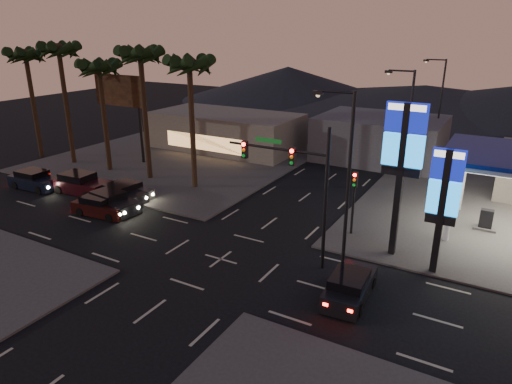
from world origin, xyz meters
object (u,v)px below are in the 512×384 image
Objects in this scene: car_lane_b_front at (130,191)px; car_lane_b_rear at (81,184)px; car_lane_a_front at (111,202)px; pylon_sign_short at (444,193)px; car_lane_a_mid at (101,206)px; suv_station at (350,286)px; pylon_sign_tall at (403,150)px; car_lane_b_mid at (121,194)px; traffic_signal_mast at (296,174)px; car_lane_a_rear at (35,180)px.

car_lane_b_front is 0.78× the size of car_lane_b_rear.
car_lane_b_front is at bearing 107.32° from car_lane_a_front.
pylon_sign_short is at bearing 1.35° from car_lane_b_rear.
car_lane_a_front is 0.83m from car_lane_a_mid.
suv_station is at bearing -9.56° from car_lane_b_rear.
suv_station is at bearing -96.60° from pylon_sign_tall.
car_lane_b_mid is 4.37m from car_lane_b_rear.
car_lane_b_front is 0.93m from car_lane_b_mid.
traffic_signal_mast is at bearing -160.87° from pylon_sign_short.
pylon_sign_tall is 25.48m from car_lane_b_rear.
pylon_sign_tall is 2.02× the size of car_lane_a_mid.
pylon_sign_tall is at bearing 158.20° from pylon_sign_short.
car_lane_a_rear is 1.18× the size of car_lane_b_front.
car_lane_b_rear is at bearing -166.17° from car_lane_b_front.
traffic_signal_mast is 15.70m from car_lane_a_mid.
car_lane_b_front is (8.58, 2.19, -0.11)m from car_lane_a_rear.
car_lane_b_rear is at bearing 170.44° from suv_station.
pylon_sign_tall is 1.29× the size of pylon_sign_short.
car_lane_b_mid is (0.04, -0.93, 0.04)m from car_lane_b_front.
car_lane_a_rear is (-9.30, 1.35, 0.06)m from car_lane_a_mid.
car_lane_a_front reaches higher than suv_station.
car_lane_b_front is (-22.97, 0.42, -4.05)m from pylon_sign_short.
car_lane_a_mid is at bearing 175.24° from suv_station.
pylon_sign_tall is 1.73× the size of car_lane_b_rear.
car_lane_b_front is (-15.72, 2.93, -4.62)m from traffic_signal_mast.
car_lane_a_front is at bearing -17.71° from car_lane_b_rear.
traffic_signal_mast reaches higher than car_lane_b_mid.
car_lane_a_front is 19.11m from suv_station.
car_lane_a_mid is at bearing -26.12° from car_lane_b_rear.
car_lane_a_mid is 19.15m from suv_station.
traffic_signal_mast is 1.54× the size of car_lane_b_rear.
pylon_sign_tall is 3.20m from pylon_sign_short.
car_lane_b_rear is at bearing 174.67° from traffic_signal_mast.
pylon_sign_tall is 1.12× the size of traffic_signal_mast.
car_lane_a_mid is 1.02× the size of suv_station.
suv_station is (28.38, -2.94, -0.05)m from car_lane_a_rear.
car_lane_b_rear is at bearing -178.23° from car_lane_b_mid.
pylon_sign_short reaches higher than car_lane_b_rear.
car_lane_a_mid is (-15.01, -0.60, -4.57)m from traffic_signal_mast.
car_lane_b_rear is 24.47m from suv_station.
car_lane_a_rear is (-31.55, -1.77, -3.94)m from pylon_sign_short.
pylon_sign_short is 31.84m from car_lane_a_rear.
car_lane_a_mid reaches higher than car_lane_b_front.
suv_station is at bearing -28.25° from traffic_signal_mast.
car_lane_a_rear is 8.71m from car_lane_b_mid.
pylon_sign_tall is at bearing 83.40° from suv_station.
car_lane_b_rear is (-24.79, -1.64, -5.62)m from pylon_sign_tall.
pylon_sign_tall is at bearing 11.77° from car_lane_a_mid.
car_lane_a_front is 5.43m from car_lane_b_rear.
car_lane_b_mid is (8.61, 1.26, -0.07)m from car_lane_a_rear.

